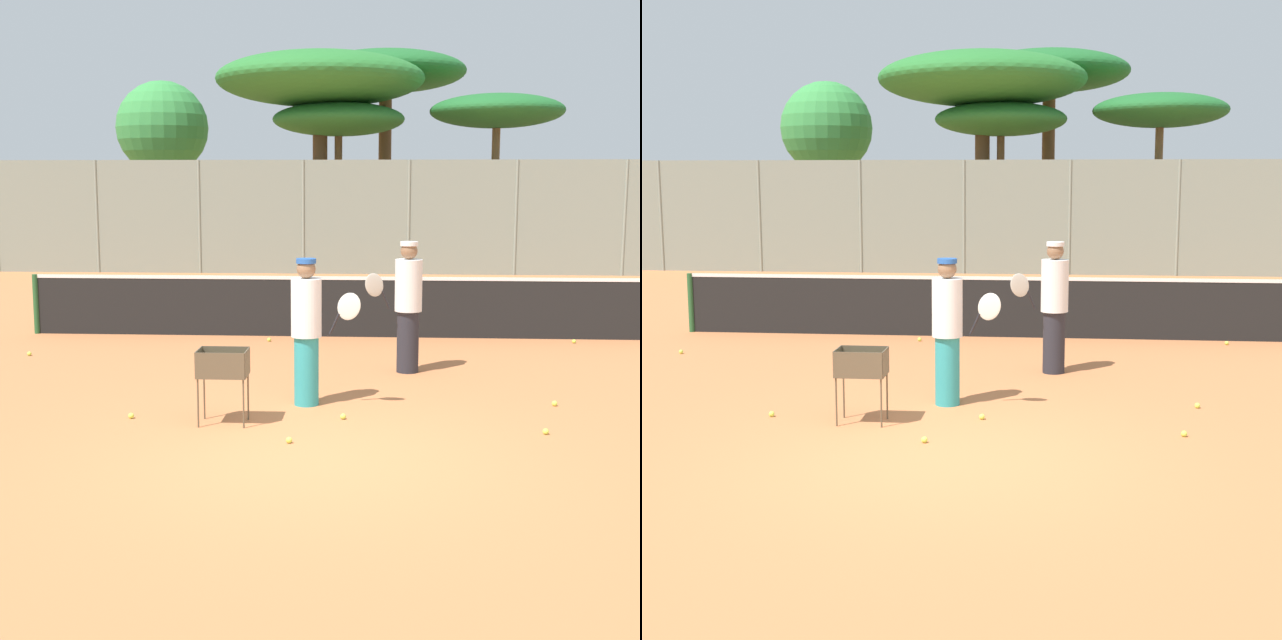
% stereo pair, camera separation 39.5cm
% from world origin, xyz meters
% --- Properties ---
extents(ground_plane, '(80.00, 80.00, 0.00)m').
position_xyz_m(ground_plane, '(0.00, 0.00, 0.00)').
color(ground_plane, '#C67242').
extents(tennis_net, '(11.06, 0.10, 1.07)m').
position_xyz_m(tennis_net, '(0.00, 6.99, 0.56)').
color(tennis_net, '#26592D').
rests_on(tennis_net, ground_plane).
extents(back_fence, '(27.84, 0.08, 3.33)m').
position_xyz_m(back_fence, '(-0.00, 17.69, 1.66)').
color(back_fence, gray).
rests_on(back_fence, ground_plane).
extents(tree_0, '(6.70, 6.70, 6.77)m').
position_xyz_m(tree_0, '(-1.25, 20.78, 5.88)').
color(tree_0, brown).
rests_on(tree_0, ground_plane).
extents(tree_1, '(4.18, 4.18, 5.40)m').
position_xyz_m(tree_1, '(4.32, 20.22, 4.83)').
color(tree_1, brown).
rests_on(tree_1, ground_plane).
extents(tree_2, '(3.27, 3.27, 6.22)m').
position_xyz_m(tree_2, '(-7.03, 23.37, 4.54)').
color(tree_2, brown).
rests_on(tree_2, ground_plane).
extents(tree_3, '(5.55, 5.55, 7.14)m').
position_xyz_m(tree_3, '(0.87, 23.28, 6.36)').
color(tree_3, brown).
rests_on(tree_3, ground_plane).
extents(tree_4, '(4.25, 4.25, 5.20)m').
position_xyz_m(tree_4, '(-0.65, 20.74, 4.64)').
color(tree_4, brown).
rests_on(tree_4, ground_plane).
extents(player_white_outfit, '(0.90, 0.43, 1.80)m').
position_xyz_m(player_white_outfit, '(-0.22, 2.14, 0.93)').
color(player_white_outfit, teal).
rests_on(player_white_outfit, ground_plane).
extents(player_red_cap, '(0.86, 0.58, 1.88)m').
position_xyz_m(player_red_cap, '(1.07, 4.12, 0.97)').
color(player_red_cap, '#26262D').
rests_on(player_red_cap, ground_plane).
extents(ball_cart, '(0.56, 0.41, 0.85)m').
position_xyz_m(ball_cart, '(-1.09, 1.23, 0.63)').
color(ball_cart, brown).
rests_on(ball_cart, ground_plane).
extents(tennis_ball_0, '(0.07, 0.07, 0.07)m').
position_xyz_m(tennis_ball_0, '(-0.28, 0.51, 0.03)').
color(tennis_ball_0, '#D1E54C').
rests_on(tennis_ball_0, ground_plane).
extents(tennis_ball_1, '(0.07, 0.07, 0.07)m').
position_xyz_m(tennis_ball_1, '(-2.20, 1.37, 0.03)').
color(tennis_ball_1, '#D1E54C').
rests_on(tennis_ball_1, ground_plane).
extents(tennis_ball_2, '(0.07, 0.07, 0.07)m').
position_xyz_m(tennis_ball_2, '(-1.21, 6.43, 0.03)').
color(tennis_ball_2, '#D1E54C').
rests_on(tennis_ball_2, ground_plane).
extents(tennis_ball_3, '(0.07, 0.07, 0.07)m').
position_xyz_m(tennis_ball_3, '(2.47, 1.01, 0.03)').
color(tennis_ball_3, '#D1E54C').
rests_on(tennis_ball_3, ground_plane).
extents(tennis_ball_5, '(0.07, 0.07, 0.07)m').
position_xyz_m(tennis_ball_5, '(-4.82, 4.95, 0.03)').
color(tennis_ball_5, '#D1E54C').
rests_on(tennis_ball_5, ground_plane).
extents(tennis_ball_6, '(0.07, 0.07, 0.07)m').
position_xyz_m(tennis_ball_6, '(0.25, 1.49, 0.03)').
color(tennis_ball_6, '#D1E54C').
rests_on(tennis_ball_6, ground_plane).
extents(tennis_ball_7, '(0.07, 0.07, 0.07)m').
position_xyz_m(tennis_ball_7, '(2.81, 2.26, 0.03)').
color(tennis_ball_7, '#D1E54C').
rests_on(tennis_ball_7, ground_plane).
extents(tennis_ball_8, '(0.07, 0.07, 0.07)m').
position_xyz_m(tennis_ball_8, '(3.97, 6.60, 0.03)').
color(tennis_ball_8, '#D1E54C').
rests_on(tennis_ball_8, ground_plane).
extents(parked_car, '(4.20, 1.70, 1.60)m').
position_xyz_m(parked_car, '(4.65, 20.32, 0.66)').
color(parked_car, white).
rests_on(parked_car, ground_plane).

